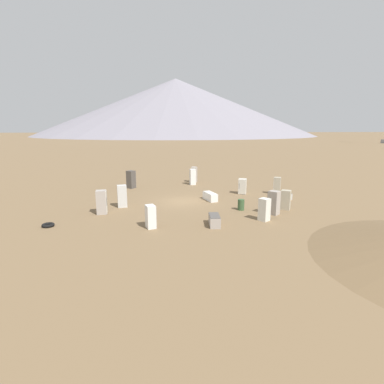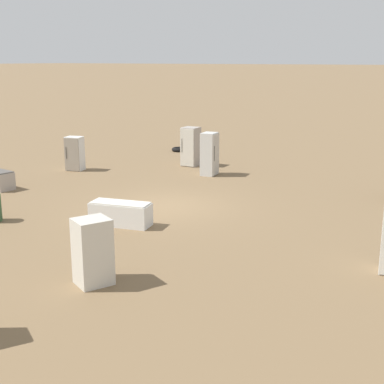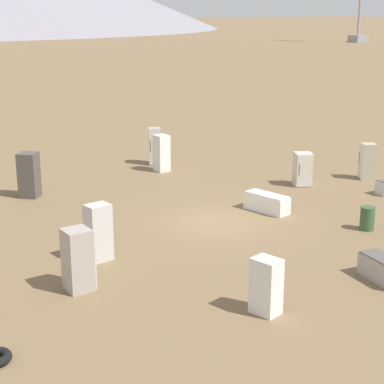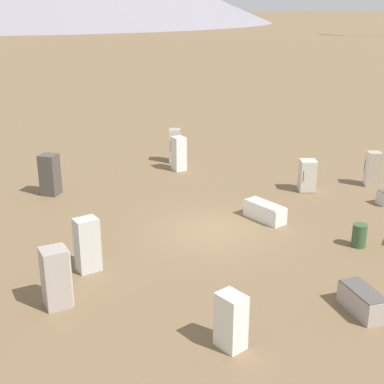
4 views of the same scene
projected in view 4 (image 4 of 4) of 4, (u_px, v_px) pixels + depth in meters
ground_plane at (213, 230)px, 21.19m from camera, size 1000.00×1000.00×0.00m
discarded_fridge_0 at (56, 278)px, 15.65m from camera, size 0.78×0.82×1.84m
discarded_fridge_1 at (362, 301)px, 15.48m from camera, size 1.65×0.88×0.73m
discarded_fridge_2 at (231, 321)px, 13.77m from camera, size 0.86×0.77×1.54m
discarded_fridge_3 at (87, 245)px, 17.75m from camera, size 0.73×0.83×1.87m
discarded_fridge_4 at (50, 175)px, 24.91m from camera, size 1.08×1.08×1.93m
discarded_fridge_5 at (179, 154)px, 28.60m from camera, size 0.72×0.72×1.83m
discarded_fridge_7 at (265, 212)px, 22.13m from camera, size 1.98×1.09×0.72m
discarded_fridge_8 at (372, 169)px, 26.13m from camera, size 0.84×0.86×1.71m
discarded_fridge_9 at (307, 176)px, 25.42m from camera, size 0.97×0.98×1.53m
discarded_fridge_12 at (175, 146)px, 30.00m from camera, size 0.86×0.84×1.91m
rusty_barrel at (359, 235)px, 19.67m from camera, size 0.53×0.53×0.87m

